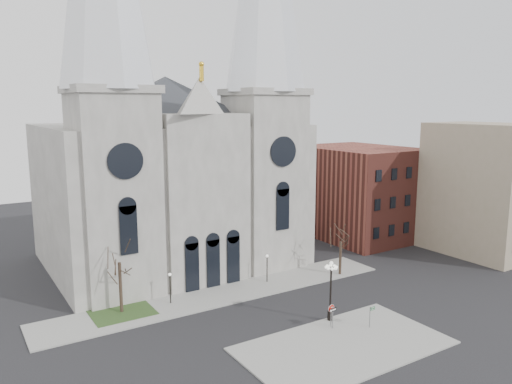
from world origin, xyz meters
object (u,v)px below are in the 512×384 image
stop_sign (331,310)px  globe_lamp (331,283)px  one_way_sign (333,314)px  street_name_sign (371,315)px

stop_sign → globe_lamp: globe_lamp is taller
stop_sign → one_way_sign: size_ratio=1.07×
stop_sign → one_way_sign: bearing=-88.7°
globe_lamp → one_way_sign: (-1.00, -1.50, -2.27)m
stop_sign → globe_lamp: 2.54m
one_way_sign → street_name_sign: bearing=-35.3°
stop_sign → globe_lamp: bearing=72.5°
globe_lamp → stop_sign: bearing=-127.3°
stop_sign → street_name_sign: bearing=-14.2°
street_name_sign → one_way_sign: bearing=149.1°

